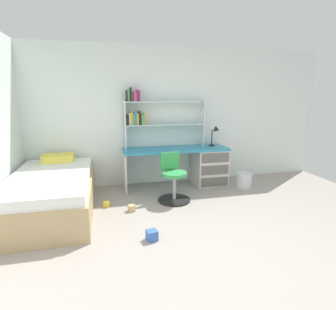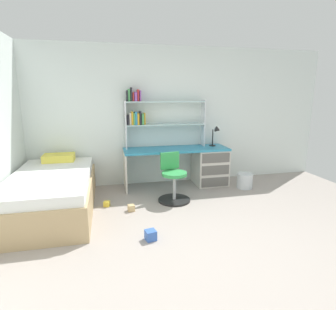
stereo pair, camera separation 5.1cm
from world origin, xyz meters
The scene contains 11 objects.
ground_plane centered at (0.00, 0.00, -0.01)m, with size 6.19×6.46×0.02m, color #9E938C.
room_shell centered at (-1.34, 1.35, 1.28)m, with size 6.19×6.46×2.56m.
desk centered at (0.53, 2.42, 0.40)m, with size 1.92×0.59×0.72m.
bookshelf_hutch centered at (-0.37, 2.59, 1.34)m, with size 1.48×0.22×1.08m.
desk_lamp centered at (0.82, 2.46, 0.98)m, with size 0.20×0.17×0.38m.
swivel_chair centered at (-0.19, 1.73, 0.30)m, with size 0.52×0.52×0.77m.
bed_platform centered at (-2.02, 1.69, 0.29)m, with size 1.12×2.06×0.70m.
waste_bin centered at (1.23, 2.03, 0.14)m, with size 0.29×0.29×0.27m, color silver.
toy_block_yellow_0 centered at (-1.25, 1.71, 0.04)m, with size 0.08×0.08×0.08m, color gold.
toy_block_natural_1 centered at (-0.90, 1.46, 0.05)m, with size 0.09×0.09×0.09m, color tan.
toy_block_blue_2 centered at (-0.75, 0.58, 0.06)m, with size 0.12×0.12×0.12m, color #3860B7.
Camera 1 is at (-1.24, -2.31, 1.68)m, focal length 29.08 mm.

